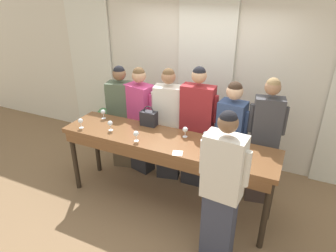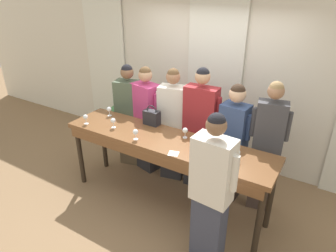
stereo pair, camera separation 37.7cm
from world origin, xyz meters
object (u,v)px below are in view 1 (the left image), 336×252
object	(u,v)px
potted_plant	(105,123)
guest_navy_coat	(230,138)
guest_cream_sweater	(168,125)
wine_glass_front_right	(206,134)
wine_glass_center_right	(241,149)
guest_olive_jacket	(122,117)
wine_glass_center_left	(103,112)
wine_bottle	(224,145)
wine_glass_center_mid	(185,130)
tasting_bar	(165,146)
guest_pink_top	(141,121)
guest_beige_cap	(264,141)
host_pouring	(221,191)
wine_glass_front_left	(81,121)
handbag	(149,118)
wine_glass_back_left	(110,124)
guest_striped_shirt	(197,128)
wine_glass_front_mid	(136,134)

from	to	relation	value
potted_plant	guest_navy_coat	bearing A→B (deg)	-13.07
guest_cream_sweater	potted_plant	world-z (taller)	guest_cream_sweater
potted_plant	wine_glass_front_right	bearing A→B (deg)	-23.94
wine_glass_center_right	guest_cream_sweater	bearing A→B (deg)	152.36
guest_navy_coat	potted_plant	size ratio (longest dim) A/B	2.56
guest_olive_jacket	wine_glass_center_left	bearing A→B (deg)	-95.89
wine_bottle	wine_glass_center_mid	world-z (taller)	wine_bottle
tasting_bar	guest_navy_coat	distance (m)	0.92
guest_pink_top	guest_beige_cap	distance (m)	1.84
wine_bottle	host_pouring	xyz separation A→B (m)	(0.14, -0.55, -0.21)
wine_bottle	guest_navy_coat	xyz separation A→B (m)	(-0.08, 0.65, -0.25)
wine_glass_front_left	guest_pink_top	world-z (taller)	guest_pink_top
guest_olive_jacket	wine_bottle	bearing A→B (deg)	-19.84
wine_glass_center_mid	wine_glass_center_right	size ratio (longest dim) A/B	1.00
wine_glass_center_right	guest_olive_jacket	size ratio (longest dim) A/B	0.08
wine_glass_front_right	wine_glass_center_mid	world-z (taller)	same
wine_glass_front_right	guest_beige_cap	distance (m)	0.81
handbag	wine_glass_back_left	bearing A→B (deg)	-137.52
wine_bottle	guest_olive_jacket	distance (m)	1.94
wine_glass_center_left	guest_beige_cap	distance (m)	2.26
wine_glass_center_right	guest_olive_jacket	xyz separation A→B (m)	(-1.99, 0.62, -0.24)
wine_glass_center_mid	guest_striped_shirt	distance (m)	0.47
wine_glass_back_left	guest_olive_jacket	world-z (taller)	guest_olive_jacket
wine_glass_front_left	wine_glass_front_mid	bearing A→B (deg)	-0.52
guest_olive_jacket	host_pouring	bearing A→B (deg)	-31.64
guest_pink_top	guest_beige_cap	xyz separation A→B (m)	(1.84, 0.00, 0.07)
wine_glass_front_right	guest_striped_shirt	bearing A→B (deg)	121.46
guest_olive_jacket	host_pouring	world-z (taller)	host_pouring
wine_glass_center_left	guest_navy_coat	xyz separation A→B (m)	(1.77, 0.41, -0.23)
wine_glass_center_mid	guest_pink_top	world-z (taller)	guest_pink_top
wine_glass_center_right	guest_striped_shirt	bearing A→B (deg)	140.15
tasting_bar	guest_cream_sweater	xyz separation A→B (m)	(-0.24, 0.62, -0.01)
guest_pink_top	wine_glass_center_left	bearing A→B (deg)	-132.50
wine_bottle	wine_glass_front_right	xyz separation A→B (m)	(-0.29, 0.20, -0.02)
wine_bottle	wine_glass_front_right	distance (m)	0.35
handbag	wine_glass_front_mid	size ratio (longest dim) A/B	2.06
guest_olive_jacket	host_pouring	xyz separation A→B (m)	(1.94, -1.20, 0.05)
wine_glass_front_right	wine_glass_center_left	world-z (taller)	same
guest_navy_coat	potted_plant	world-z (taller)	guest_navy_coat
wine_glass_center_right	guest_navy_coat	size ratio (longest dim) A/B	0.08
wine_bottle	guest_olive_jacket	size ratio (longest dim) A/B	0.20
wine_glass_back_left	guest_navy_coat	world-z (taller)	guest_navy_coat
wine_glass_center_right	potted_plant	world-z (taller)	wine_glass_center_right
wine_glass_front_right	guest_pink_top	size ratio (longest dim) A/B	0.08
handbag	guest_navy_coat	xyz separation A→B (m)	(1.07, 0.33, -0.24)
wine_glass_front_mid	guest_striped_shirt	bearing A→B (deg)	57.56
wine_glass_front_left	wine_glass_center_left	bearing A→B (deg)	76.60
wine_bottle	wine_glass_front_mid	bearing A→B (deg)	-171.92
handbag	wine_glass_back_left	world-z (taller)	handbag
wine_glass_front_left	guest_cream_sweater	size ratio (longest dim) A/B	0.08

